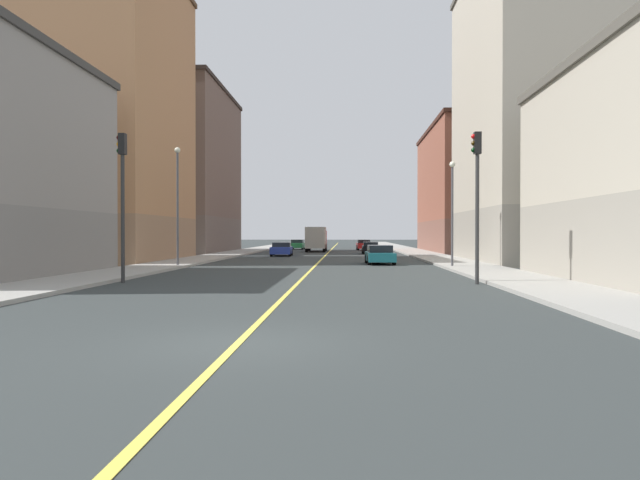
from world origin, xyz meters
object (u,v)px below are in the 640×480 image
Objects in this scene: building_left_far at (474,190)px; car_red at (364,245)px; building_right_distant at (181,171)px; car_blue at (282,249)px; car_green at (298,245)px; traffic_light_right_near at (122,187)px; street_lamp_right_near at (178,194)px; traffic_light_left_near at (477,186)px; box_truck at (316,238)px; street_lamp_left_near at (452,202)px; building_left_mid at (541,111)px; car_teal at (380,255)px; building_right_midblock at (105,114)px; car_black at (370,248)px.

car_red is (-12.32, 8.25, -6.45)m from building_left_far.
car_blue is (12.45, -9.90, -8.49)m from building_right_distant.
car_green is at bearing 91.22° from car_blue.
traffic_light_right_near is 0.87× the size of street_lamp_right_near.
street_lamp_right_near is (-15.91, 11.57, 0.52)m from traffic_light_left_near.
traffic_light_right_near is 0.84× the size of box_truck.
car_blue is at bearing -100.84° from box_truck.
building_left_far is 33.21m from street_lamp_left_near.
building_left_mid is 27.28m from street_lamp_right_near.
car_red is at bearing 77.25° from traffic_light_right_near.
building_right_distant is 2.56× the size of box_truck.
car_teal is at bearing 100.87° from traffic_light_left_near.
traffic_light_right_near reaches higher than car_red.
traffic_light_left_near is (24.00, -20.05, -7.27)m from building_right_midblock.
street_lamp_left_near is at bearing -104.16° from building_left_far.
street_lamp_left_near is at bearing -81.46° from car_black.
building_right_midblock is at bearing -108.85° from car_green.
car_red is (-0.11, 35.59, 0.01)m from car_teal.
building_left_mid reaches higher than car_blue.
building_right_distant is 20.45m from car_green.
street_lamp_right_near is (-25.01, -8.59, -6.70)m from building_left_mid.
car_blue is at bearing 77.23° from street_lamp_right_near.
building_left_mid is at bearing -58.74° from car_green.
building_right_midblock is at bearing -121.77° from box_truck.
car_teal reaches higher than car_blue.
building_left_mid is 3.58× the size of traffic_light_left_near.
building_right_midblock is 5.20× the size of car_red.
building_left_far reaches higher than car_teal.
traffic_light_right_near is 1.39× the size of car_black.
street_lamp_right_near reaches higher than car_blue.
building_right_distant is 22.97m from car_black.
car_red is at bearing 72.47° from street_lamp_right_near.
building_left_mid is 1.00× the size of building_right_midblock.
building_left_far is 24.94m from car_green.
car_teal is at bearing 131.09° from street_lamp_left_near.
box_truck is (-18.06, 0.83, -5.55)m from building_left_far.
car_black is at bearing -153.54° from building_left_far.
building_left_far is at bearing -33.80° from car_red.
building_left_mid is 23.65m from car_black.
traffic_light_right_near is at bearing -118.91° from building_left_far.
car_teal is at bearing -49.62° from building_right_distant.
building_left_mid reaches higher than car_green.
street_lamp_left_near is 16.93m from street_lamp_right_near.
building_left_far is at bearing -28.55° from car_green.
car_red is at bearing 56.75° from building_right_midblock.
car_red is at bearing 146.20° from building_left_far.
building_right_distant is 25.00m from car_red.
street_lamp_left_near is 1.39× the size of car_teal.
building_right_midblock is at bearing -140.36° from car_black.
street_lamp_left_near is 0.84× the size of box_truck.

